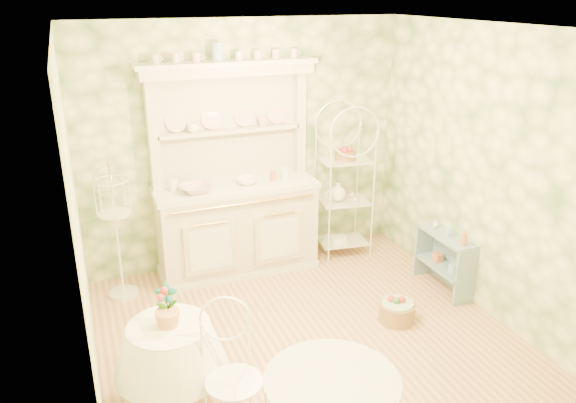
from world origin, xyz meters
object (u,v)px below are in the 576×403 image
object	(u,v)px
kitchen_dresser	(235,173)
bakers_rack	(344,182)
birdcage_stand	(116,227)
floor_basket	(397,312)
cafe_chair	(234,377)
round_table	(171,362)
side_shelf	(444,264)

from	to	relation	value
kitchen_dresser	bakers_rack	size ratio (longest dim) A/B	1.29
birdcage_stand	floor_basket	size ratio (longest dim) A/B	5.16
floor_basket	birdcage_stand	bearing A→B (deg)	148.65
bakers_rack	cafe_chair	size ratio (longest dim) A/B	1.81
bakers_rack	birdcage_stand	size ratio (longest dim) A/B	1.16
round_table	bakers_rack	bearing A→B (deg)	39.22
kitchen_dresser	side_shelf	xyz separation A→B (m)	(1.88, -1.20, -0.86)
kitchen_dresser	side_shelf	world-z (taller)	kitchen_dresser
bakers_rack	cafe_chair	distance (m)	3.16
kitchen_dresser	birdcage_stand	bearing A→B (deg)	-174.72
kitchen_dresser	round_table	distance (m)	2.37
round_table	cafe_chair	distance (m)	0.57
bakers_rack	cafe_chair	xyz separation A→B (m)	(-2.03, -2.39, -0.40)
round_table	cafe_chair	world-z (taller)	cafe_chair
round_table	cafe_chair	bearing A→B (deg)	-51.95
side_shelf	round_table	xyz separation A→B (m)	(-2.97, -0.77, 0.12)
kitchen_dresser	birdcage_stand	size ratio (longest dim) A/B	1.50
kitchen_dresser	bakers_rack	distance (m)	1.31
kitchen_dresser	round_table	xyz separation A→B (m)	(-1.09, -1.97, -0.75)
birdcage_stand	round_table	bearing A→B (deg)	-84.39
floor_basket	cafe_chair	bearing A→B (deg)	-155.25
birdcage_stand	side_shelf	bearing A→B (deg)	-18.90
birdcage_stand	bakers_rack	bearing A→B (deg)	2.06
bakers_rack	round_table	distance (m)	3.11
kitchen_dresser	floor_basket	size ratio (longest dim) A/B	7.73
side_shelf	floor_basket	xyz separation A→B (m)	(-0.78, -0.37, -0.19)
bakers_rack	floor_basket	xyz separation A→B (m)	(-0.19, -1.54, -0.79)
cafe_chair	floor_basket	world-z (taller)	cafe_chair
cafe_chair	floor_basket	distance (m)	2.07
bakers_rack	cafe_chair	world-z (taller)	bakers_rack
kitchen_dresser	cafe_chair	bearing A→B (deg)	-107.09
cafe_chair	birdcage_stand	world-z (taller)	birdcage_stand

